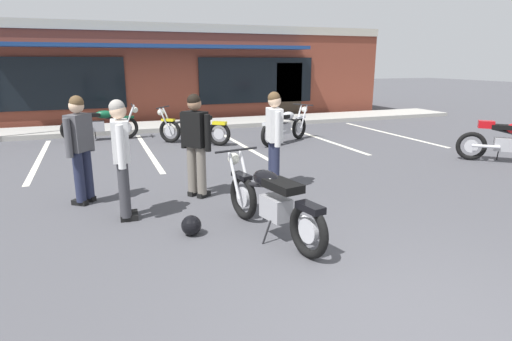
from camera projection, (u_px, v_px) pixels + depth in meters
ground_plane at (259, 198)px, 6.92m from camera, size 80.00×80.00×0.00m
sidewalk_kerb at (171, 126)px, 14.22m from camera, size 22.00×1.80×0.14m
brick_storefront_building at (152, 72)px, 17.50m from camera, size 17.94×6.43×3.46m
painted_stall_lines at (196, 147)px, 10.98m from camera, size 12.27×4.80×0.01m
motorcycle_foreground_classic at (271, 201)px, 5.34m from camera, size 0.82×2.09×0.98m
motorcycle_red_sportbike at (193, 127)px, 11.32m from camera, size 1.77×1.52×0.98m
motorcycle_black_cruiser at (101, 124)px, 11.90m from camera, size 2.11×0.66×0.98m
motorcycle_blue_standard at (285, 126)px, 11.56m from camera, size 1.88×1.33×0.98m
person_in_black_shirt at (274, 135)px, 7.22m from camera, size 0.33×0.61×1.68m
person_in_shorts_foreground at (80, 144)px, 6.44m from camera, size 0.44×0.54×1.68m
person_by_back_row at (121, 153)px, 5.79m from camera, size 0.29×0.60×1.68m
person_near_building at (196, 140)px, 6.77m from camera, size 0.44×0.54×1.68m
helmet_on_pavement at (191, 225)px, 5.43m from camera, size 0.26×0.26×0.26m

